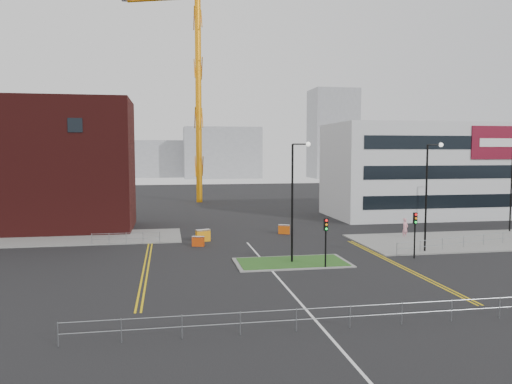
% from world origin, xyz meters
% --- Properties ---
extents(ground, '(200.00, 200.00, 0.00)m').
position_xyz_m(ground, '(0.00, 0.00, 0.00)').
color(ground, black).
rests_on(ground, ground).
extents(pavement_left, '(28.00, 8.00, 0.12)m').
position_xyz_m(pavement_left, '(-20.00, 22.00, 0.06)').
color(pavement_left, slate).
rests_on(pavement_left, ground).
extents(pavement_right, '(24.00, 10.00, 0.12)m').
position_xyz_m(pavement_right, '(22.00, 14.00, 0.06)').
color(pavement_right, slate).
rests_on(pavement_right, ground).
extents(island_kerb, '(8.60, 4.60, 0.08)m').
position_xyz_m(island_kerb, '(2.00, 8.00, 0.04)').
color(island_kerb, slate).
rests_on(island_kerb, ground).
extents(grass_island, '(8.00, 4.00, 0.12)m').
position_xyz_m(grass_island, '(2.00, 8.00, 0.06)').
color(grass_island, '#22501A').
rests_on(grass_island, ground).
extents(brick_building, '(24.20, 10.07, 14.24)m').
position_xyz_m(brick_building, '(-22.97, 28.00, 6.85)').
color(brick_building, '#441211').
rests_on(brick_building, ground).
extents(office_block, '(25.00, 12.20, 12.00)m').
position_xyz_m(office_block, '(26.01, 31.97, 6.00)').
color(office_block, silver).
rests_on(office_block, ground).
extents(tower_crane, '(50.18, 18.98, 38.55)m').
position_xyz_m(tower_crane, '(3.42, 53.04, 26.59)').
color(tower_crane, orange).
rests_on(tower_crane, ground).
extents(streetlamp_island, '(1.46, 0.36, 9.18)m').
position_xyz_m(streetlamp_island, '(2.22, 8.00, 5.41)').
color(streetlamp_island, black).
rests_on(streetlamp_island, ground).
extents(streetlamp_right_near, '(1.46, 0.36, 9.18)m').
position_xyz_m(streetlamp_right_near, '(14.22, 10.00, 5.41)').
color(streetlamp_right_near, black).
rests_on(streetlamp_right_near, ground).
extents(traffic_light_island, '(0.28, 0.33, 3.65)m').
position_xyz_m(traffic_light_island, '(4.00, 5.98, 2.57)').
color(traffic_light_island, black).
rests_on(traffic_light_island, ground).
extents(traffic_light_right, '(0.28, 0.33, 3.65)m').
position_xyz_m(traffic_light_right, '(12.00, 7.98, 2.57)').
color(traffic_light_right, black).
rests_on(traffic_light_right, ground).
extents(railing_front, '(24.05, 0.05, 1.10)m').
position_xyz_m(railing_front, '(0.00, -6.00, 0.78)').
color(railing_front, gray).
rests_on(railing_front, ground).
extents(railing_left, '(6.05, 0.05, 1.10)m').
position_xyz_m(railing_left, '(-11.00, 18.00, 0.74)').
color(railing_left, gray).
rests_on(railing_left, ground).
extents(railing_right, '(19.05, 5.05, 1.10)m').
position_xyz_m(railing_right, '(20.50, 11.50, 0.78)').
color(railing_right, gray).
rests_on(railing_right, ground).
extents(centre_line, '(0.15, 30.00, 0.01)m').
position_xyz_m(centre_line, '(0.00, 2.00, 0.01)').
color(centre_line, silver).
rests_on(centre_line, ground).
extents(yellow_left_a, '(0.12, 24.00, 0.01)m').
position_xyz_m(yellow_left_a, '(-9.00, 10.00, 0.01)').
color(yellow_left_a, gold).
rests_on(yellow_left_a, ground).
extents(yellow_left_b, '(0.12, 24.00, 0.01)m').
position_xyz_m(yellow_left_b, '(-8.70, 10.00, 0.01)').
color(yellow_left_b, gold).
rests_on(yellow_left_b, ground).
extents(yellow_right_a, '(0.12, 20.00, 0.01)m').
position_xyz_m(yellow_right_a, '(9.50, 6.00, 0.01)').
color(yellow_right_a, gold).
rests_on(yellow_right_a, ground).
extents(yellow_right_b, '(0.12, 20.00, 0.01)m').
position_xyz_m(yellow_right_b, '(9.80, 6.00, 0.01)').
color(yellow_right_b, gold).
rests_on(yellow_right_b, ground).
extents(skyline_a, '(18.00, 12.00, 22.00)m').
position_xyz_m(skyline_a, '(-40.00, 120.00, 11.00)').
color(skyline_a, gray).
rests_on(skyline_a, ground).
extents(skyline_b, '(24.00, 12.00, 16.00)m').
position_xyz_m(skyline_b, '(10.00, 130.00, 8.00)').
color(skyline_b, gray).
rests_on(skyline_b, ground).
extents(skyline_c, '(14.00, 12.00, 28.00)m').
position_xyz_m(skyline_c, '(45.00, 125.00, 14.00)').
color(skyline_c, gray).
rests_on(skyline_c, ground).
extents(skyline_d, '(30.00, 12.00, 12.00)m').
position_xyz_m(skyline_d, '(-8.00, 140.00, 6.00)').
color(skyline_d, gray).
rests_on(skyline_d, ground).
extents(pedestrian, '(0.85, 0.74, 1.96)m').
position_xyz_m(pedestrian, '(15.58, 16.67, 0.98)').
color(pedestrian, pink).
rests_on(pedestrian, ground).
extents(barrier_left, '(1.13, 0.66, 0.90)m').
position_xyz_m(barrier_left, '(-4.60, 16.00, 0.49)').
color(barrier_left, '#CC400B').
rests_on(barrier_left, ground).
extents(barrier_mid, '(1.42, 0.86, 1.14)m').
position_xyz_m(barrier_mid, '(-4.00, 18.32, 0.62)').
color(barrier_mid, orange).
rests_on(barrier_mid, ground).
extents(barrier_right, '(1.19, 0.82, 0.96)m').
position_xyz_m(barrier_right, '(4.50, 21.15, 0.52)').
color(barrier_right, '#CF4F0B').
rests_on(barrier_right, ground).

